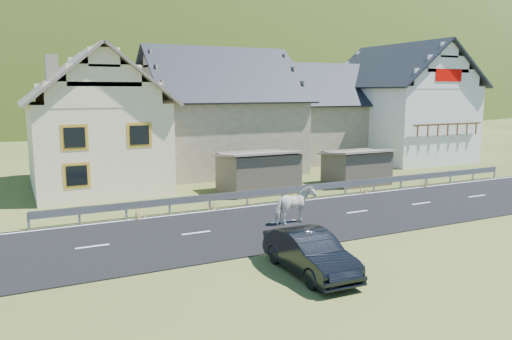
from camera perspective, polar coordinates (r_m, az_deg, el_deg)
ground at (r=24.04m, az=11.50°, el=-4.80°), size 160.00×160.00×0.00m
road at (r=24.04m, az=11.50°, el=-4.75°), size 60.00×7.00×0.04m
lane_markings at (r=24.03m, az=11.50°, el=-4.69°), size 60.00×6.60×0.01m
guardrail at (r=26.86m, az=6.75°, el=-1.99°), size 28.10×0.09×0.75m
shed_left at (r=28.20m, az=0.23°, el=-0.29°), size 4.30×3.30×2.40m
shed_right at (r=31.22m, az=11.40°, el=0.25°), size 3.80×2.90×2.20m
house_cream at (r=30.76m, az=-18.08°, el=6.15°), size 7.80×9.80×8.30m
house_stone_a at (r=36.01m, az=-4.39°, el=7.37°), size 10.80×9.80×8.90m
house_stone_b at (r=42.46m, az=7.31°, el=7.04°), size 9.80×8.80×8.10m
house_white at (r=43.75m, az=16.17°, el=7.90°), size 8.80×10.80×9.70m
mountain at (r=201.01m, az=-20.41°, el=1.16°), size 440.00×280.00×260.00m
horse at (r=21.42m, az=4.46°, el=-4.05°), size 1.22×2.02×1.59m
car at (r=15.90m, az=6.19°, el=-9.39°), size 1.51×4.08×1.33m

